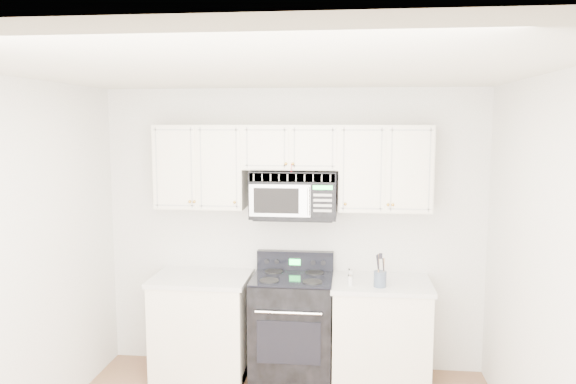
# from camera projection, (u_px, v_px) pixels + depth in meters

# --- Properties ---
(room) EXTENTS (3.51, 3.51, 2.61)m
(room) POSITION_uv_depth(u_px,v_px,m) (265.00, 283.00, 3.49)
(room) COLOR brown
(room) RESTS_ON ground
(base_cabinet_left) EXTENTS (0.86, 0.65, 0.92)m
(base_cabinet_left) POSITION_uv_depth(u_px,v_px,m) (202.00, 329.00, 5.10)
(base_cabinet_left) COLOR white
(base_cabinet_left) RESTS_ON ground
(base_cabinet_right) EXTENTS (0.86, 0.65, 0.92)m
(base_cabinet_right) POSITION_uv_depth(u_px,v_px,m) (380.00, 336.00, 4.93)
(base_cabinet_right) COLOR white
(base_cabinet_right) RESTS_ON ground
(range) EXTENTS (0.71, 0.65, 1.11)m
(range) POSITION_uv_depth(u_px,v_px,m) (292.00, 326.00, 5.02)
(range) COLOR black
(range) RESTS_ON ground
(upper_cabinets) EXTENTS (2.44, 0.37, 0.75)m
(upper_cabinets) POSITION_uv_depth(u_px,v_px,m) (292.00, 163.00, 4.97)
(upper_cabinets) COLOR white
(upper_cabinets) RESTS_ON ground
(microwave) EXTENTS (0.76, 0.43, 0.42)m
(microwave) POSITION_uv_depth(u_px,v_px,m) (294.00, 194.00, 4.97)
(microwave) COLOR black
(microwave) RESTS_ON ground
(utensil_crock) EXTENTS (0.11, 0.11, 0.29)m
(utensil_crock) POSITION_uv_depth(u_px,v_px,m) (380.00, 278.00, 4.70)
(utensil_crock) COLOR #4A5B6B
(utensil_crock) RESTS_ON base_cabinet_right
(shaker_salt) EXTENTS (0.04, 0.04, 0.10)m
(shaker_salt) POSITION_uv_depth(u_px,v_px,m) (351.00, 274.00, 4.92)
(shaker_salt) COLOR silver
(shaker_salt) RESTS_ON base_cabinet_right
(shaker_pepper) EXTENTS (0.04, 0.04, 0.10)m
(shaker_pepper) POSITION_uv_depth(u_px,v_px,m) (350.00, 280.00, 4.73)
(shaker_pepper) COLOR silver
(shaker_pepper) RESTS_ON base_cabinet_right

